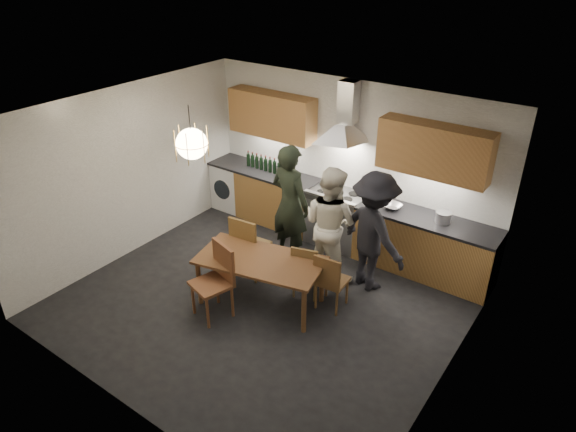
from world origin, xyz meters
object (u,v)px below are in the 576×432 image
Objects in this scene: person_right at (373,232)px; mixing_bowl at (392,206)px; chair_front at (217,276)px; person_mid at (330,224)px; stock_pot at (443,217)px; dining_table at (260,264)px; person_left at (290,204)px; chair_back_left at (248,243)px; wine_bottles at (263,163)px.

person_right reaches higher than mixing_bowl.
person_right reaches higher than chair_front.
mixing_bowl is at bearing -116.82° from person_mid.
person_mid is at bearing -146.08° from stock_pot.
dining_table is 1.77× the size of chair_front.
person_left is 6.86× the size of mixing_bowl.
stock_pot is at bearing 66.97° from chair_front.
person_mid is (0.92, 0.72, 0.29)m from chair_back_left.
chair_front is at bearing 98.59° from chair_back_left.
stock_pot is (2.02, 0.83, 0.05)m from person_left.
dining_table is at bearing 139.33° from chair_back_left.
person_mid is at bearing -122.98° from mixing_bowl.
person_mid is 0.98× the size of person_right.
dining_table is 1.03× the size of person_right.
chair_back_left is at bearing 50.66° from person_right.
dining_table is 1.60m from person_right.
person_left is at bearing -147.62° from mixing_bowl.
chair_back_left is 1.35× the size of wine_bottles.
person_right is at bearing 37.54° from dining_table.
dining_table is 1.05× the size of person_mid.
person_left is at bearing 106.43° from chair_front.
chair_back_left is at bearing 82.11° from person_left.
person_right is 2.61m from wine_bottles.
stock_pot is at bearing 2.24° from mixing_bowl.
dining_table is 1.82× the size of chair_back_left.
wine_bottles is at bearing 113.95° from dining_table.
person_mid reaches higher than dining_table.
person_left reaches higher than wine_bottles.
chair_back_left is 1.21m from person_mid.
wine_bottles is (-1.16, 2.47, 0.46)m from chair_front.
stock_pot is (0.68, 0.76, 0.10)m from person_right.
dining_table is 1.19m from person_mid.
mixing_bowl is at bearing 51.55° from dining_table.
mixing_bowl is 0.37× the size of wine_bottles.
chair_front is at bearing -129.18° from stock_pot.
person_mid is at bearing 57.79° from dining_table.
chair_back_left is 0.53× the size of person_left.
person_left reaches higher than chair_back_left.
chair_front is 3.73× the size of mixing_bowl.
dining_table is 6.61× the size of mixing_bowl.
chair_back_left reaches higher than dining_table.
person_right is at bearing -156.65° from chair_back_left.
chair_front is (-0.32, -0.49, -0.04)m from dining_table.
wine_bottles reaches higher than mixing_bowl.
person_left is 1.50m from mixing_bowl.
chair_back_left is at bearing 119.85° from chair_front.
chair_front reaches higher than chair_back_left.
person_right is at bearing 68.20° from chair_front.
mixing_bowl is (1.47, 1.57, 0.37)m from chair_back_left.
dining_table is 0.59m from chair_front.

